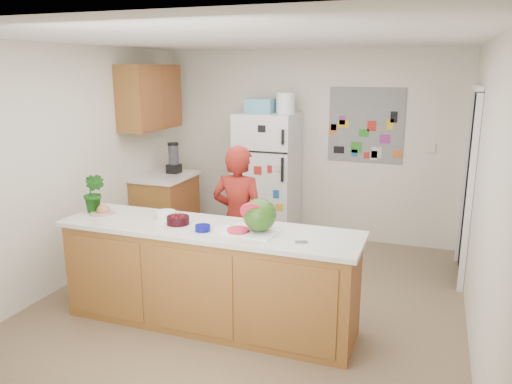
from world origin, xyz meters
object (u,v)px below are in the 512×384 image
(watermelon, at_px, (260,215))
(refrigerator, at_px, (267,178))
(person, at_px, (239,220))
(cherry_bowl, at_px, (178,220))

(watermelon, bearing_deg, refrigerator, 107.04)
(refrigerator, height_order, person, refrigerator)
(refrigerator, xyz_separation_m, cherry_bowl, (-0.03, -2.40, 0.11))
(watermelon, relative_size, cherry_bowl, 1.40)
(refrigerator, xyz_separation_m, watermelon, (0.73, -2.37, 0.22))
(watermelon, distance_m, cherry_bowl, 0.76)
(refrigerator, relative_size, cherry_bowl, 8.56)
(person, height_order, cherry_bowl, person)
(refrigerator, bearing_deg, cherry_bowl, -90.61)
(refrigerator, height_order, watermelon, refrigerator)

